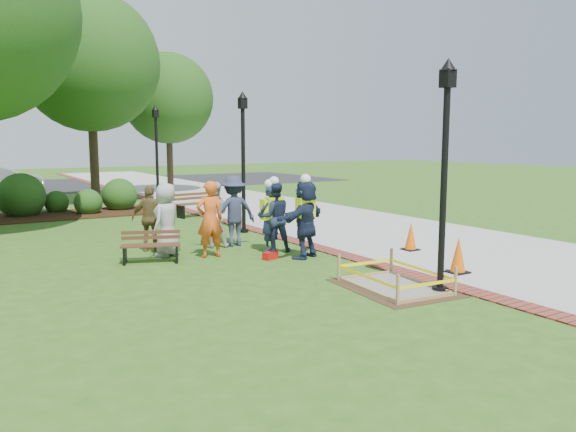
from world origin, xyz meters
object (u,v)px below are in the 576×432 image
wet_concrete_pad (394,276)px  cone_front (458,256)px  hivis_worker_c (274,215)px  lamp_near (445,159)px  bench_near (151,253)px  hivis_worker_a (305,217)px  hivis_worker_b (269,216)px

wet_concrete_pad → cone_front: (1.95, 0.17, 0.15)m
wet_concrete_pad → hivis_worker_c: (-0.17, 4.26, 0.71)m
wet_concrete_pad → lamp_near: (0.55, -0.66, 2.25)m
bench_near → lamp_near: lamp_near is taller
bench_near → hivis_worker_a: (3.34, -1.41, 0.76)m
lamp_near → hivis_worker_b: size_ratio=2.31×
hivis_worker_a → bench_near: bearing=157.1°
lamp_near → bench_near: bearing=125.6°
bench_near → hivis_worker_a: bearing=-22.9°
hivis_worker_b → hivis_worker_a: bearing=-71.7°
bench_near → lamp_near: size_ratio=0.33×
lamp_near → hivis_worker_a: lamp_near is taller
wet_concrete_pad → lamp_near: 2.40m
hivis_worker_a → hivis_worker_c: (-0.26, 1.03, -0.05)m
bench_near → cone_front: cone_front is taller
bench_near → hivis_worker_b: bearing=-6.0°
cone_front → lamp_near: lamp_near is taller
cone_front → hivis_worker_b: 4.74m
wet_concrete_pad → cone_front: bearing=5.0°
wet_concrete_pad → hivis_worker_c: 4.32m
hivis_worker_a → hivis_worker_b: (-0.36, 1.10, -0.08)m
cone_front → hivis_worker_a: (-1.86, 3.05, 0.61)m
hivis_worker_b → hivis_worker_c: hivis_worker_c is taller
lamp_near → hivis_worker_a: (-0.46, 3.88, -1.49)m
cone_front → lamp_near: 2.66m
bench_near → lamp_near: 6.89m
bench_near → hivis_worker_c: (3.07, -0.38, 0.72)m
wet_concrete_pad → hivis_worker_b: (-0.28, 4.32, 0.68)m
hivis_worker_a → hivis_worker_c: hivis_worker_a is taller
lamp_near → hivis_worker_c: 5.20m
bench_near → hivis_worker_c: 3.18m
bench_near → cone_front: (5.20, -4.47, 0.15)m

